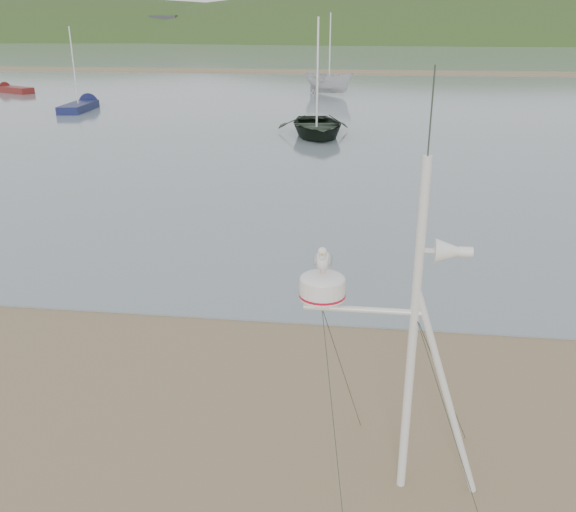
# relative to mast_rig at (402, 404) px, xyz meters

# --- Properties ---
(ground) EXTENTS (560.00, 560.00, 0.00)m
(ground) POSITION_rel_mast_rig_xyz_m (-4.19, 0.31, -1.25)
(ground) COLOR #786245
(ground) RESTS_ON ground
(water) EXTENTS (560.00, 256.00, 0.04)m
(water) POSITION_rel_mast_rig_xyz_m (-4.19, 132.31, -1.23)
(water) COLOR slate
(water) RESTS_ON ground
(sandbar) EXTENTS (560.00, 7.00, 0.07)m
(sandbar) POSITION_rel_mast_rig_xyz_m (-4.19, 70.31, -1.17)
(sandbar) COLOR #786245
(sandbar) RESTS_ON water
(hill_ridge) EXTENTS (620.00, 180.00, 80.00)m
(hill_ridge) POSITION_rel_mast_rig_xyz_m (14.33, 235.31, -20.94)
(hill_ridge) COLOR #253B18
(hill_ridge) RESTS_ON ground
(far_cottages) EXTENTS (294.40, 6.30, 8.00)m
(far_cottages) POSITION_rel_mast_rig_xyz_m (-1.19, 196.31, 2.75)
(far_cottages) COLOR beige
(far_cottages) RESTS_ON ground
(mast_rig) EXTENTS (2.29, 2.44, 5.16)m
(mast_rig) POSITION_rel_mast_rig_xyz_m (0.00, 0.00, 0.00)
(mast_rig) COLOR silver
(mast_rig) RESTS_ON ground
(boat_dark) EXTENTS (3.96, 1.82, 5.35)m
(boat_dark) POSITION_rel_mast_rig_xyz_m (-3.15, 25.39, 1.47)
(boat_dark) COLOR black
(boat_dark) RESTS_ON water
(boat_white) EXTENTS (2.65, 2.64, 4.93)m
(boat_white) POSITION_rel_mast_rig_xyz_m (-3.80, 45.33, 1.26)
(boat_white) COLOR beige
(boat_white) RESTS_ON water
(dinghy_red_far) EXTENTS (4.74, 3.29, 1.16)m
(dinghy_red_far) POSITION_rel_mast_rig_xyz_m (-31.00, 43.79, -0.96)
(dinghy_red_far) COLOR maroon
(dinghy_red_far) RESTS_ON ground
(sailboat_blue_near) EXTENTS (1.96, 5.88, 5.78)m
(sailboat_blue_near) POSITION_rel_mast_rig_xyz_m (-19.93, 34.56, -0.94)
(sailboat_blue_near) COLOR #131843
(sailboat_blue_near) RESTS_ON ground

